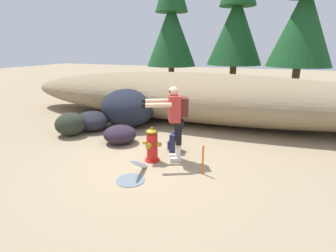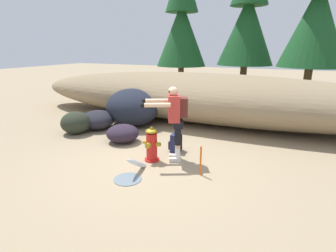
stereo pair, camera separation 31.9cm
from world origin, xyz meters
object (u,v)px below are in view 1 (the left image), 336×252
at_px(fire_hydrant, 152,146).
at_px(spare_backpack, 175,143).
at_px(boulder_small, 93,121).
at_px(utility_worker, 175,115).
at_px(boulder_mid, 120,134).
at_px(boulder_outlier, 71,124).
at_px(boulder_large, 128,108).
at_px(survey_stake, 203,160).

bearing_deg(fire_hydrant, spare_backpack, 69.80).
bearing_deg(boulder_small, utility_worker, -20.87).
bearing_deg(boulder_small, boulder_mid, -26.16).
xyz_separation_m(utility_worker, boulder_outlier, (-3.36, 0.54, -0.72)).
bearing_deg(boulder_small, boulder_outlier, -113.24).
height_order(boulder_large, boulder_small, boulder_large).
distance_m(spare_backpack, survey_stake, 1.32).
bearing_deg(fire_hydrant, boulder_outlier, 165.32).
height_order(fire_hydrant, boulder_large, boulder_large).
height_order(fire_hydrant, boulder_outlier, fire_hydrant).
distance_m(fire_hydrant, boulder_mid, 1.46).
xyz_separation_m(fire_hydrant, survey_stake, (1.20, -0.20, -0.06)).
relative_size(fire_hydrant, spare_backpack, 1.66).
height_order(fire_hydrant, boulder_mid, fire_hydrant).
xyz_separation_m(fire_hydrant, spare_backpack, (0.27, 0.72, -0.14)).
relative_size(spare_backpack, boulder_small, 0.43).
xyz_separation_m(fire_hydrant, boulder_small, (-2.65, 1.40, -0.08)).
relative_size(boulder_large, boulder_outlier, 2.12).
bearing_deg(spare_backpack, survey_stake, 128.98).
bearing_deg(survey_stake, fire_hydrant, 170.31).
relative_size(boulder_mid, boulder_small, 0.78).
relative_size(boulder_small, survey_stake, 1.83).
relative_size(boulder_mid, survey_stake, 1.43).
xyz_separation_m(boulder_large, boulder_mid, (0.61, -1.48, -0.35)).
distance_m(boulder_large, boulder_small, 1.15).
relative_size(utility_worker, spare_backpack, 3.50).
bearing_deg(boulder_large, boulder_mid, -67.66).
relative_size(boulder_outlier, survey_stake, 1.42).
height_order(boulder_mid, boulder_outlier, boulder_outlier).
distance_m(boulder_large, boulder_outlier, 1.80).
relative_size(boulder_large, boulder_mid, 2.11).
bearing_deg(utility_worker, fire_hydrant, 0.41).
bearing_deg(utility_worker, boulder_outlier, -35.62).
relative_size(fire_hydrant, utility_worker, 0.47).
height_order(boulder_large, boulder_outlier, boulder_large).
xyz_separation_m(fire_hydrant, boulder_mid, (-1.27, 0.72, -0.12)).
bearing_deg(spare_backpack, boulder_outlier, -6.99).
distance_m(utility_worker, boulder_mid, 1.95).
distance_m(boulder_mid, boulder_outlier, 1.66).
bearing_deg(boulder_outlier, fire_hydrant, -14.68).
bearing_deg(utility_worker, spare_backpack, -96.91).
xyz_separation_m(boulder_small, survey_stake, (3.84, -1.61, 0.02)).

